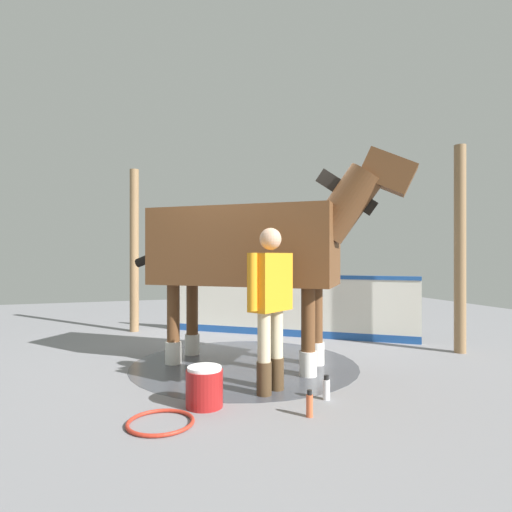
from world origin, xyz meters
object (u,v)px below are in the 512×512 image
wash_bucket (204,387)px  handler (270,298)px  horse (253,248)px  bottle_spray (310,405)px  bottle_shampoo (326,388)px  hose_coil (160,422)px

wash_bucket → handler: bearing=104.9°
horse → bottle_spray: 2.23m
horse → bottle_shampoo: bearing=-42.8°
handler → bottle_shampoo: bearing=-164.3°
handler → bottle_spray: 1.10m
bottle_shampoo → hose_coil: 1.56m
horse → handler: size_ratio=1.85×
horse → handler: horse is taller
handler → hose_coil: handler is taller
horse → bottle_spray: horse is taller
wash_bucket → bottle_shampoo: bearing=81.1°
handler → bottle_spray: (0.71, 0.09, -0.84)m
bottle_shampoo → handler: bearing=-130.5°
horse → bottle_shampoo: horse is taller
bottle_shampoo → wash_bucket: bearing=-98.9°
horse → bottle_spray: bearing=-55.8°
wash_bucket → hose_coil: bearing=-55.8°
handler → bottle_shampoo: (0.37, 0.43, -0.84)m
handler → bottle_spray: bearing=153.5°
wash_bucket → bottle_shampoo: wash_bucket is taller
wash_bucket → bottle_shampoo: 1.16m
bottle_spray → bottle_shampoo: bearing=135.1°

